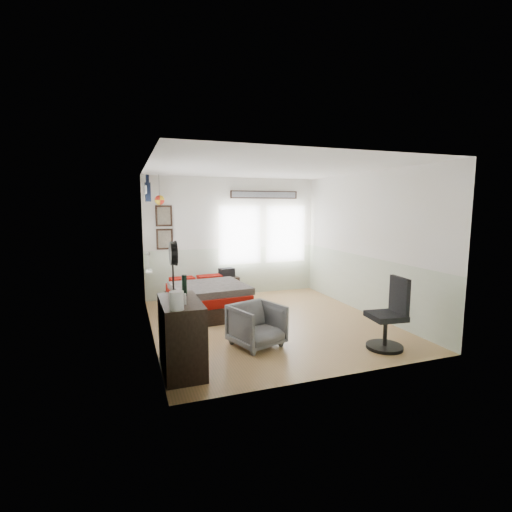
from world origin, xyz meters
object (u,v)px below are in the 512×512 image
(dresser, at_px, (181,335))
(nightstand, at_px, (227,287))
(task_chair, at_px, (389,320))
(bed, at_px, (207,298))
(armchair, at_px, (257,325))

(dresser, height_order, nightstand, dresser)
(task_chair, bearing_deg, nightstand, 117.66)
(bed, distance_m, task_chair, 3.45)
(bed, bearing_deg, armchair, -86.10)
(bed, distance_m, armchair, 2.02)
(bed, bearing_deg, dresser, -114.43)
(dresser, bearing_deg, nightstand, 66.17)
(armchair, relative_size, nightstand, 1.44)
(armchair, bearing_deg, nightstand, 64.50)
(bed, xyz_separation_m, armchair, (0.33, -1.99, 0.03))
(nightstand, bearing_deg, task_chair, -74.77)
(task_chair, bearing_deg, armchair, 164.07)
(bed, bearing_deg, task_chair, -57.71)
(nightstand, bearing_deg, bed, -130.47)
(bed, height_order, armchair, armchair)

